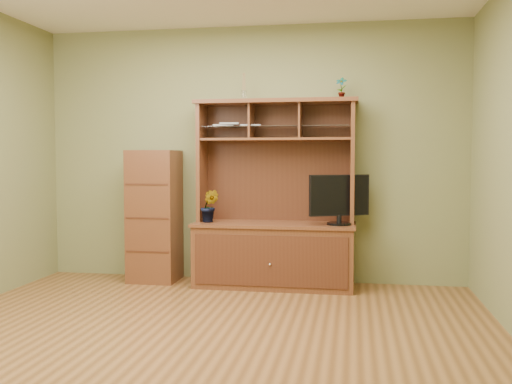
# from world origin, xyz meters

# --- Properties ---
(room) EXTENTS (4.54, 4.04, 2.74)m
(room) POSITION_xyz_m (0.00, 0.00, 1.35)
(room) COLOR brown
(room) RESTS_ON ground
(media_hutch) EXTENTS (1.66, 0.61, 1.90)m
(media_hutch) POSITION_xyz_m (0.30, 1.73, 0.52)
(media_hutch) COLOR #4F2C16
(media_hutch) RESTS_ON room
(monitor) EXTENTS (0.58, 0.32, 0.50)m
(monitor) POSITION_xyz_m (0.95, 1.65, 0.91)
(monitor) COLOR black
(monitor) RESTS_ON media_hutch
(orchid_plant) EXTENTS (0.19, 0.16, 0.33)m
(orchid_plant) POSITION_xyz_m (-0.36, 1.65, 0.82)
(orchid_plant) COLOR #33531C
(orchid_plant) RESTS_ON media_hutch
(top_plant) EXTENTS (0.13, 0.11, 0.22)m
(top_plant) POSITION_xyz_m (0.96, 1.80, 2.01)
(top_plant) COLOR #3B6122
(top_plant) RESTS_ON media_hutch
(reed_diffuser) EXTENTS (0.06, 0.06, 0.28)m
(reed_diffuser) POSITION_xyz_m (-0.03, 1.80, 2.01)
(reed_diffuser) COLOR silver
(reed_diffuser) RESTS_ON media_hutch
(magazines) EXTENTS (0.53, 0.22, 0.04)m
(magazines) POSITION_xyz_m (-0.14, 1.80, 1.65)
(magazines) COLOR #B0B0B5
(magazines) RESTS_ON media_hutch
(side_cabinet) EXTENTS (0.50, 0.45, 1.39)m
(side_cabinet) POSITION_xyz_m (-0.99, 1.76, 0.69)
(side_cabinet) COLOR #4F2C16
(side_cabinet) RESTS_ON room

